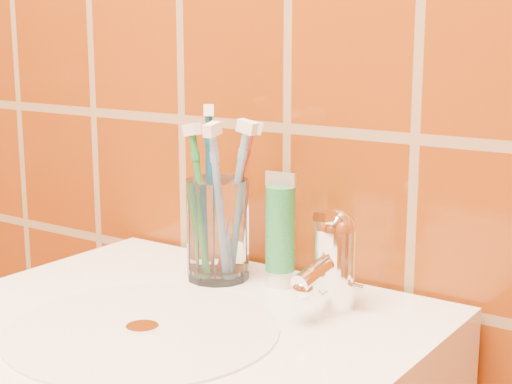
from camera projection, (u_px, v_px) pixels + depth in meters
The scene contains 8 objects.
glass_tumbler at pixel (218, 229), 1.02m from camera, with size 0.08×0.08×0.13m, color white.
toothpaste_tube at pixel (280, 234), 0.99m from camera, with size 0.04×0.04×0.15m.
faucet at pixel (333, 256), 0.91m from camera, with size 0.05×0.11×0.12m.
toothbrush_0 at pixel (209, 192), 1.04m from camera, with size 0.06×0.07×0.23m, color navy, non-canonical shape.
toothbrush_1 at pixel (219, 204), 0.99m from camera, with size 0.03×0.05×0.21m, color #7294CB, non-canonical shape.
toothbrush_2 at pixel (235, 201), 1.01m from camera, with size 0.06×0.02×0.22m, color #6D9BC2, non-canonical shape.
toothbrush_3 at pixel (202, 203), 1.02m from camera, with size 0.06×0.04×0.21m, color #1F742F, non-canonical shape.
toothbrush_4 at pixel (234, 200), 1.03m from camera, with size 0.06×0.06×0.21m, color #A72E23, non-canonical shape.
Camera 1 is at (0.56, 0.32, 1.17)m, focal length 55.00 mm.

